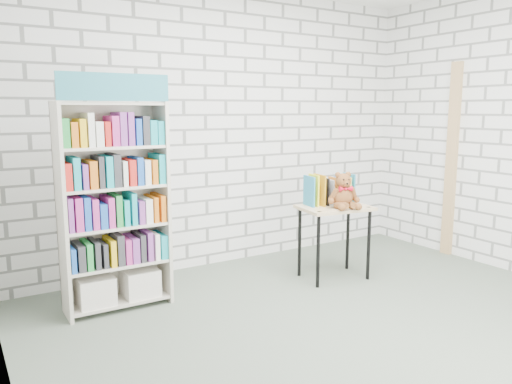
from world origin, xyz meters
TOP-DOWN VIEW (x-y plane):
  - ground at (0.00, 0.00)m, footprint 4.50×4.50m
  - room_shell at (0.00, 0.00)m, footprint 4.52×4.02m
  - bookshelf at (-1.36, 1.36)m, footprint 0.83×0.32m
  - display_table at (0.61, 0.99)m, footprint 0.71×0.54m
  - table_books at (0.62, 1.09)m, footprint 0.48×0.26m
  - teddy_bear at (0.62, 0.88)m, footprint 0.30×0.30m
  - door_trim at (2.23, 0.95)m, footprint 0.05×0.12m

SIDE VIEW (x-z plane):
  - ground at x=0.00m, z-range 0.00..0.00m
  - display_table at x=0.61m, z-range 0.25..0.95m
  - teddy_bear at x=0.62m, z-range 0.67..1.00m
  - table_books at x=0.62m, z-range 0.70..0.97m
  - bookshelf at x=-1.36m, z-range -0.08..1.78m
  - door_trim at x=2.23m, z-range 0.00..2.10m
  - room_shell at x=0.00m, z-range 0.38..3.19m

